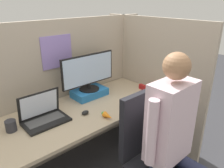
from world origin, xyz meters
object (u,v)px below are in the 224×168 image
Objects in this scene: office_chair at (155,155)px; person at (176,136)px; carrot_toy at (108,116)px; pen_cup at (11,126)px; monitor at (88,71)px; paper_box at (90,93)px; stapler at (145,88)px; laptop at (44,116)px.

person is at bearing -89.75° from office_chair.
carrot_toy is 0.09× the size of person.
pen_cup is (-0.79, 0.94, -0.02)m from person.
carrot_toy is at bearing -108.56° from monitor.
paper_box is 0.23m from monitor.
paper_box is at bearing 71.34° from carrot_toy.
monitor is at bearing 90.00° from paper_box.
carrot_toy is at bearing -28.33° from pen_cup.
pen_cup is (-0.83, -0.12, -0.22)m from monitor.
paper_box is at bearing 7.74° from pen_cup.
stapler is 1.63× the size of pen_cup.
person is at bearing -59.15° from laptop.
pen_cup is at bearing 151.67° from carrot_toy.
paper_box is 0.35× the size of office_chair.
monitor is 5.02× the size of carrot_toy.
laptop is 1.05m from person.
monitor reaches higher than office_chair.
paper_box is 2.90× the size of carrot_toy.
monitor is 4.20× the size of stapler.
office_chair reaches higher than stapler.
monitor is 6.83× the size of pen_cup.
pen_cup is (-0.25, 0.04, -0.00)m from laptop.
office_chair is at bearing -54.05° from laptop.
paper_box reaches higher than carrot_toy.
stapler is 0.74m from carrot_toy.
laptop is at bearing 173.44° from stapler.
pen_cup is at bearing 135.37° from office_chair.
laptop is at bearing -164.98° from monitor.
person is at bearing -49.92° from pen_cup.
laptop is at bearing 125.95° from office_chair.
paper_box is 1.06m from person.
person is at bearing -127.47° from stapler.
office_chair is 0.74× the size of person.
office_chair is at bearing -44.63° from pen_cup.
paper_box is at bearing 87.84° from person.
laptop is at bearing -8.82° from pen_cup.
paper_box is 0.84m from pen_cup.
monitor reaches higher than laptop.
paper_box is at bearing 152.90° from stapler.
monitor is 1.01m from office_chair.
paper_box is at bearing -90.00° from monitor.
monitor is at bearing 87.84° from person.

